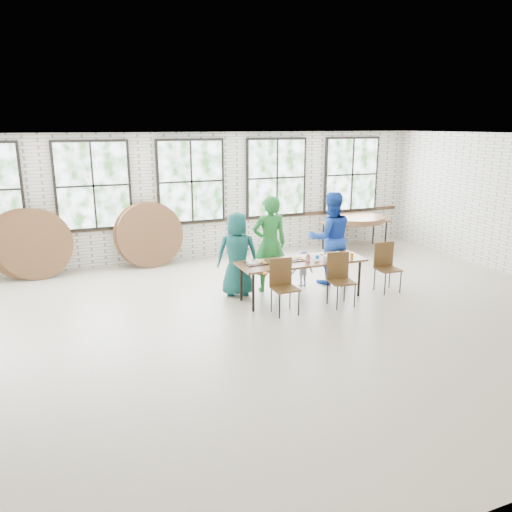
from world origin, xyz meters
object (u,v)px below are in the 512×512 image
Objects in this scene: chair_near_left at (283,281)px; chair_near_right at (340,275)px; storage_table at (355,223)px; dining_table at (301,263)px.

chair_near_left is 1.12m from chair_near_right.
chair_near_right reaches higher than storage_table.
chair_near_right is at bearing -46.52° from dining_table.
chair_near_left is at bearing -142.84° from storage_table.
dining_table is 0.74m from chair_near_right.
chair_near_left is 5.05m from storage_table.
chair_near_left is 1.00× the size of chair_near_right.
chair_near_right is at bearing -132.47° from storage_table.
dining_table is 4.25m from storage_table.
storage_table is at bearing 60.57° from chair_near_right.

